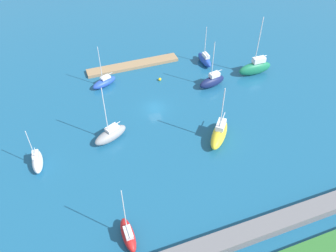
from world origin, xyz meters
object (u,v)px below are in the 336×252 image
object	(u,v)px
sailboat_white_off_beacon	(37,161)
sailboat_gray_lone_south	(111,134)
sailboat_red_far_north	(128,235)
sailboat_navy_by_breakwater	(212,81)
sailboat_yellow_outer_mooring	(219,133)
mooring_buoy_yellow	(160,79)
sailboat_green_near_pier	(255,68)
sailboat_blue_lone_north	(104,82)
sailboat_blue_center_basin	(205,59)
pier_dock	(133,65)

from	to	relation	value
sailboat_white_off_beacon	sailboat_gray_lone_south	distance (m)	12.90
sailboat_white_off_beacon	sailboat_red_far_north	xyz separation A→B (m)	(-10.53, 18.03, 0.01)
sailboat_navy_by_breakwater	sailboat_yellow_outer_mooring	distance (m)	16.25
mooring_buoy_yellow	sailboat_gray_lone_south	bearing A→B (deg)	45.15
sailboat_gray_lone_south	sailboat_yellow_outer_mooring	distance (m)	19.32
sailboat_red_far_north	mooring_buoy_yellow	distance (m)	38.05
sailboat_yellow_outer_mooring	mooring_buoy_yellow	xyz separation A→B (m)	(3.89, -20.98, -1.08)
sailboat_navy_by_breakwater	sailboat_green_near_pier	xyz separation A→B (m)	(-11.04, -0.96, 0.35)
sailboat_red_far_north	sailboat_yellow_outer_mooring	bearing A→B (deg)	-57.29
sailboat_blue_lone_north	sailboat_blue_center_basin	world-z (taller)	sailboat_blue_lone_north
sailboat_green_near_pier	sailboat_blue_center_basin	distance (m)	11.72
sailboat_green_near_pier	sailboat_yellow_outer_mooring	bearing A→B (deg)	43.51
sailboat_blue_lone_north	sailboat_gray_lone_south	distance (m)	16.79
sailboat_blue_lone_north	sailboat_gray_lone_south	xyz separation A→B (m)	(2.45, 16.61, 0.23)
sailboat_blue_lone_north	sailboat_navy_by_breakwater	size ratio (longest dim) A/B	0.89
sailboat_green_near_pier	sailboat_gray_lone_south	world-z (taller)	sailboat_green_near_pier
sailboat_gray_lone_south	sailboat_blue_center_basin	xyz separation A→B (m)	(-26.39, -17.28, -0.03)
sailboat_white_off_beacon	sailboat_gray_lone_south	world-z (taller)	sailboat_gray_lone_south
sailboat_blue_lone_north	sailboat_red_far_north	xyz separation A→B (m)	(4.67, 36.58, 0.16)
sailboat_gray_lone_south	sailboat_yellow_outer_mooring	world-z (taller)	sailboat_gray_lone_south
sailboat_yellow_outer_mooring	sailboat_blue_center_basin	xyz separation A→B (m)	(-8.25, -23.94, -0.27)
pier_dock	sailboat_navy_by_breakwater	world-z (taller)	sailboat_navy_by_breakwater
sailboat_white_off_beacon	sailboat_green_near_pier	xyz separation A→B (m)	(-47.84, -11.37, 0.59)
pier_dock	mooring_buoy_yellow	xyz separation A→B (m)	(-3.93, 7.58, -0.01)
sailboat_navy_by_breakwater	sailboat_blue_center_basin	world-z (taller)	sailboat_navy_by_breakwater
sailboat_navy_by_breakwater	sailboat_red_far_north	world-z (taller)	sailboat_navy_by_breakwater
sailboat_navy_by_breakwater	sailboat_gray_lone_south	bearing A→B (deg)	7.89
sailboat_yellow_outer_mooring	mooring_buoy_yellow	size ratio (longest dim) A/B	17.14
sailboat_blue_lone_north	mooring_buoy_yellow	world-z (taller)	sailboat_blue_lone_north
sailboat_white_off_beacon	sailboat_gray_lone_south	size ratio (longest dim) A/B	0.70
sailboat_green_near_pier	sailboat_yellow_outer_mooring	world-z (taller)	sailboat_green_near_pier
mooring_buoy_yellow	sailboat_white_off_beacon	bearing A→B (deg)	31.05
sailboat_navy_by_breakwater	sailboat_green_near_pier	bearing A→B (deg)	173.44
sailboat_green_near_pier	mooring_buoy_yellow	world-z (taller)	sailboat_green_near_pier
sailboat_gray_lone_south	mooring_buoy_yellow	distance (m)	20.22
sailboat_yellow_outer_mooring	sailboat_blue_center_basin	distance (m)	25.33
sailboat_navy_by_breakwater	sailboat_red_far_north	size ratio (longest dim) A/B	1.02
sailboat_navy_by_breakwater	sailboat_gray_lone_south	distance (m)	25.50
sailboat_white_off_beacon	sailboat_yellow_outer_mooring	distance (m)	31.25
sailboat_white_off_beacon	sailboat_navy_by_breakwater	bearing A→B (deg)	108.60
sailboat_navy_by_breakwater	sailboat_blue_center_basin	xyz separation A→B (m)	(-2.34, -8.80, -0.18)
pier_dock	sailboat_yellow_outer_mooring	bearing A→B (deg)	105.31
pier_dock	sailboat_gray_lone_south	world-z (taller)	sailboat_gray_lone_south
sailboat_white_off_beacon	mooring_buoy_yellow	size ratio (longest dim) A/B	12.05
pier_dock	sailboat_white_off_beacon	distance (m)	33.18
pier_dock	sailboat_red_far_north	distance (m)	43.72
sailboat_red_far_north	sailboat_yellow_outer_mooring	xyz separation A→B (m)	(-20.37, -13.31, 0.31)
sailboat_white_off_beacon	sailboat_green_near_pier	size ratio (longest dim) A/B	0.60
sailboat_yellow_outer_mooring	sailboat_green_near_pier	bearing A→B (deg)	173.91
pier_dock	sailboat_gray_lone_south	bearing A→B (deg)	64.77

